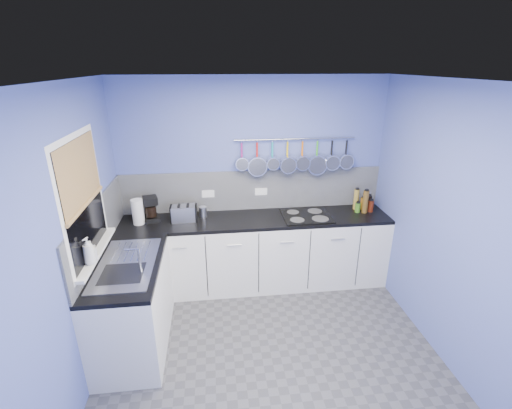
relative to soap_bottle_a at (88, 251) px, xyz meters
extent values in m
cube|color=#47474C|center=(1.53, -0.08, -1.18)|extent=(3.20, 3.00, 0.02)
cube|color=white|center=(1.53, -0.08, 1.34)|extent=(3.20, 3.00, 0.02)
cube|color=#505EAD|center=(1.53, 1.43, 0.08)|extent=(3.20, 0.02, 2.50)
cube|color=#505EAD|center=(1.53, -1.59, 0.08)|extent=(3.20, 0.02, 2.50)
cube|color=#505EAD|center=(-0.08, -0.08, 0.08)|extent=(0.02, 3.00, 2.50)
cube|color=#505EAD|center=(3.14, -0.08, 0.08)|extent=(0.02, 3.00, 2.50)
cube|color=#949699|center=(1.53, 1.41, -0.02)|extent=(3.20, 0.02, 0.50)
cube|color=#949699|center=(-0.06, 0.52, -0.02)|extent=(0.02, 1.80, 0.50)
cube|color=silver|center=(1.53, 1.12, -0.74)|extent=(3.20, 0.60, 0.86)
cube|color=black|center=(1.53, 1.12, -0.29)|extent=(3.20, 0.60, 0.04)
cube|color=silver|center=(0.23, 0.22, -0.74)|extent=(0.60, 1.20, 0.86)
cube|color=black|center=(0.23, 0.22, -0.29)|extent=(0.60, 1.20, 0.04)
cube|color=white|center=(-0.05, 0.22, 0.38)|extent=(0.01, 1.00, 1.10)
cube|color=black|center=(-0.04, 0.22, 0.38)|extent=(0.01, 0.90, 1.00)
cube|color=#94774D|center=(-0.03, 0.22, 0.61)|extent=(0.01, 0.90, 0.55)
cube|color=white|center=(-0.02, 0.22, -0.13)|extent=(0.10, 0.98, 0.03)
cube|color=silver|center=(0.23, 0.22, -0.27)|extent=(0.50, 0.95, 0.01)
cube|color=white|center=(0.98, 1.39, -0.04)|extent=(0.15, 0.01, 0.09)
cube|color=white|center=(1.63, 1.39, -0.04)|extent=(0.15, 0.01, 0.09)
cylinder|color=silver|center=(2.03, 1.37, 0.61)|extent=(1.45, 0.02, 0.02)
imported|color=white|center=(0.00, 0.00, 0.00)|extent=(0.12, 0.12, 0.24)
imported|color=white|center=(0.00, 0.06, -0.03)|extent=(0.10, 0.10, 0.17)
cylinder|color=white|center=(0.19, 1.12, -0.12)|extent=(0.13, 0.13, 0.29)
cube|color=silver|center=(0.69, 1.14, -0.18)|extent=(0.29, 0.18, 0.18)
cylinder|color=silver|center=(0.91, 1.22, -0.20)|extent=(0.11, 0.11, 0.13)
cube|color=black|center=(2.14, 1.10, -0.26)|extent=(0.57, 0.50, 0.01)
cylinder|color=black|center=(2.98, 1.26, -0.19)|extent=(0.07, 0.07, 0.16)
cylinder|color=#8C5914|center=(2.89, 1.23, -0.19)|extent=(0.06, 0.06, 0.15)
cylinder|color=olive|center=(2.81, 1.25, -0.14)|extent=(0.06, 0.06, 0.26)
cylinder|color=#4C190C|center=(2.96, 1.15, -0.20)|extent=(0.07, 0.07, 0.14)
cylinder|color=brown|center=(2.88, 1.13, -0.13)|extent=(0.07, 0.07, 0.28)
cylinder|color=#3F721E|center=(2.80, 1.15, -0.21)|extent=(0.06, 0.06, 0.12)
camera|label=1|loc=(1.06, -2.78, 1.45)|focal=25.35mm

